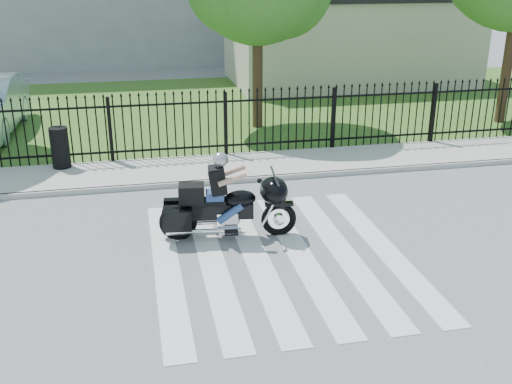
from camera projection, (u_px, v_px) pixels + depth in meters
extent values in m
plane|color=slate|center=(279.00, 257.00, 10.78)|extent=(120.00, 120.00, 0.00)
cube|color=#ADAAA3|center=(232.00, 167.00, 15.33)|extent=(40.00, 2.00, 0.12)
cube|color=#ADAAA3|center=(239.00, 180.00, 14.42)|extent=(40.00, 0.12, 0.12)
cube|color=#2A571D|center=(200.00, 108.00, 21.75)|extent=(40.00, 12.00, 0.02)
cube|color=black|center=(226.00, 145.00, 16.14)|extent=(26.00, 0.04, 0.05)
cube|color=black|center=(225.00, 102.00, 15.71)|extent=(26.00, 0.04, 0.05)
cylinder|color=#382316|center=(258.00, 62.00, 18.55)|extent=(0.32, 0.32, 4.16)
cylinder|color=#382316|center=(510.00, 49.00, 19.03)|extent=(0.32, 0.32, 4.80)
cube|color=#B6AF98|center=(348.00, 41.00, 26.11)|extent=(10.00, 6.00, 3.50)
torus|color=black|center=(279.00, 219.00, 11.56)|extent=(0.70, 0.21, 0.68)
torus|color=black|center=(178.00, 223.00, 11.40)|extent=(0.74, 0.23, 0.72)
cube|color=black|center=(219.00, 211.00, 11.39)|extent=(1.31, 0.39, 0.30)
ellipsoid|color=black|center=(240.00, 199.00, 11.34)|extent=(0.66, 0.47, 0.33)
cube|color=black|center=(209.00, 202.00, 11.30)|extent=(0.68, 0.39, 0.10)
cube|color=silver|center=(227.00, 219.00, 11.46)|extent=(0.43, 0.34, 0.30)
ellipsoid|color=black|center=(274.00, 191.00, 11.34)|extent=(0.62, 0.77, 0.54)
cube|color=black|center=(192.00, 194.00, 11.22)|extent=(0.52, 0.43, 0.36)
cube|color=navy|center=(215.00, 196.00, 11.27)|extent=(0.37, 0.34, 0.18)
sphere|color=#A5A9AD|center=(220.00, 160.00, 11.03)|extent=(0.29, 0.29, 0.29)
cylinder|color=black|center=(60.00, 148.00, 14.96)|extent=(0.58, 0.58, 1.03)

